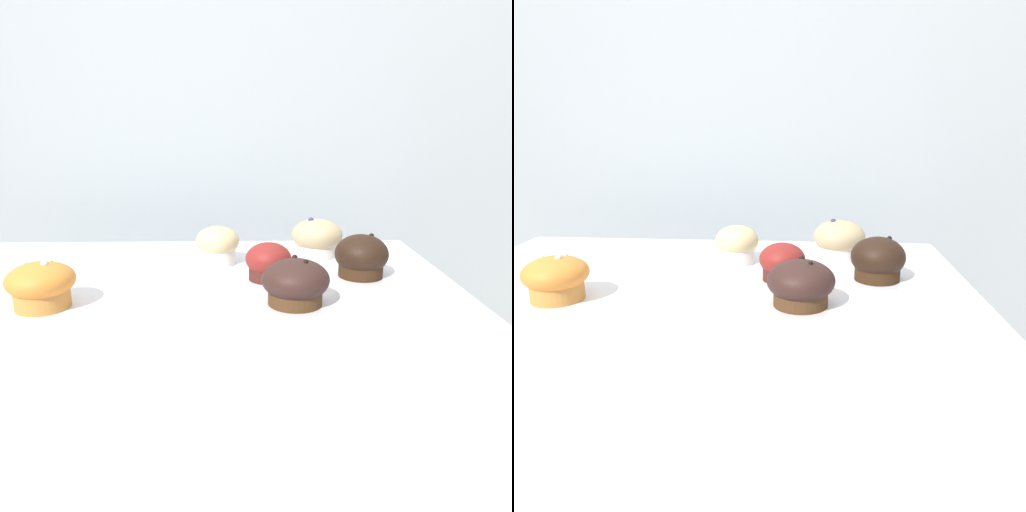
{
  "view_description": "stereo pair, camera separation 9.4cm",
  "coord_description": "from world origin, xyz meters",
  "views": [
    {
      "loc": [
        0.1,
        -0.89,
        1.18
      ],
      "look_at": [
        0.13,
        0.01,
        0.93
      ],
      "focal_mm": 35.0,
      "sensor_mm": 36.0,
      "label": 1
    },
    {
      "loc": [
        0.2,
        -0.89,
        1.18
      ],
      "look_at": [
        0.13,
        0.01,
        0.93
      ],
      "focal_mm": 35.0,
      "sensor_mm": 36.0,
      "label": 2
    }
  ],
  "objects": [
    {
      "name": "muffin_front_left",
      "position": [
        -0.22,
        -0.13,
        0.92
      ],
      "size": [
        0.11,
        0.11,
        0.08
      ],
      "color": "#CE863B",
      "rests_on": "display_counter"
    },
    {
      "name": "wall_back",
      "position": [
        0.0,
        0.6,
        0.9
      ],
      "size": [
        3.2,
        0.1,
        1.8
      ],
      "primitive_type": "cube",
      "color": "#A8B2B7",
      "rests_on": "ground"
    },
    {
      "name": "muffin_front_right",
      "position": [
        0.27,
        0.18,
        0.92
      ],
      "size": [
        0.11,
        0.11,
        0.09
      ],
      "color": "silver",
      "rests_on": "display_counter"
    },
    {
      "name": "muffin_front_center",
      "position": [
        0.19,
        -0.12,
        0.92
      ],
      "size": [
        0.11,
        0.11,
        0.08
      ],
      "color": "#492E18",
      "rests_on": "display_counter"
    },
    {
      "name": "display_counter",
      "position": [
        0.0,
        0.0,
        0.44
      ],
      "size": [
        1.0,
        0.64,
        0.88
      ],
      "primitive_type": "cube",
      "color": "silver",
      "rests_on": "ground"
    },
    {
      "name": "muffin_back_right",
      "position": [
        0.33,
        0.03,
        0.92
      ],
      "size": [
        0.1,
        0.1,
        0.08
      ],
      "color": "#352011",
      "rests_on": "display_counter"
    },
    {
      "name": "muffin_back_left",
      "position": [
        0.05,
        0.12,
        0.92
      ],
      "size": [
        0.09,
        0.09,
        0.08
      ],
      "color": "white",
      "rests_on": "display_counter"
    },
    {
      "name": "muffin_back_center",
      "position": [
        0.15,
        0.01,
        0.92
      ],
      "size": [
        0.09,
        0.09,
        0.07
      ],
      "color": "#491F19",
      "rests_on": "display_counter"
    }
  ]
}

